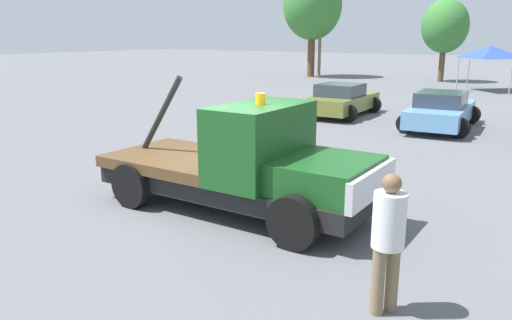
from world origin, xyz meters
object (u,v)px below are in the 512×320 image
tow_truck (249,166)px  parked_car_olive (341,100)px  parked_car_skyblue (441,111)px  utility_pole (321,15)px  person_near_truck (388,234)px  canopy_tent_blue (491,52)px  traffic_cone (251,148)px  tree_center (445,26)px  tree_left (312,5)px

tow_truck → parked_car_olive: (-3.56, 11.76, -0.26)m
parked_car_olive → parked_car_skyblue: size_ratio=0.90×
parked_car_skyblue → utility_pole: 22.43m
person_near_truck → canopy_tent_blue: canopy_tent_blue is taller
person_near_truck → parked_car_skyblue: 13.29m
tow_truck → traffic_cone: (-2.53, 3.69, -0.65)m
person_near_truck → traffic_cone: bearing=-12.8°
parked_car_skyblue → canopy_tent_blue: 14.47m
canopy_tent_blue → traffic_cone: canopy_tent_blue is taller
person_near_truck → utility_pole: utility_pole is taller
parked_car_olive → tree_center: bearing=-0.5°
person_near_truck → utility_pole: 34.63m
traffic_cone → parked_car_skyblue: bearing=66.5°
tree_left → utility_pole: utility_pole is taller
person_near_truck → tree_center: (-7.68, 32.13, 2.85)m
tow_truck → traffic_cone: tow_truck is taller
tow_truck → person_near_truck: 3.92m
parked_car_olive → canopy_tent_blue: 14.10m
tow_truck → parked_car_skyblue: size_ratio=1.15×
parked_car_skyblue → tree_left: bearing=34.7°
tree_center → parked_car_olive: bearing=-87.7°
parked_car_skyblue → traffic_cone: bearing=151.3°
tow_truck → tree_center: tree_center is taller
tree_center → utility_pole: utility_pole is taller
tow_truck → canopy_tent_blue: size_ratio=1.89×
tree_left → parked_car_skyblue: bearing=-50.1°
parked_car_olive → traffic_cone: (1.03, -8.07, -0.39)m
utility_pole → parked_car_olive: bearing=-59.9°
parked_car_olive → utility_pole: utility_pole is taller
tow_truck → person_near_truck: size_ratio=3.15×
tree_center → traffic_cone: size_ratio=10.48×
parked_car_skyblue → tree_left: (-14.75, 17.66, 4.86)m
canopy_tent_blue → tree_center: size_ratio=0.51×
traffic_cone → utility_pole: utility_pole is taller
tow_truck → utility_pole: utility_pole is taller
canopy_tent_blue → utility_pole: 13.33m
person_near_truck → canopy_tent_blue: size_ratio=0.60×
person_near_truck → traffic_cone: (-5.92, 5.65, -0.76)m
tow_truck → traffic_cone: 4.52m
tree_left → tree_center: (9.81, 1.47, -1.64)m
parked_car_skyblue → tree_left: size_ratio=0.59×
tow_truck → person_near_truck: tow_truck is taller
person_near_truck → tree_left: tree_left is taller
parked_car_olive → parked_car_skyblue: same height
parked_car_olive → parked_car_skyblue: 4.28m
parked_car_skyblue → canopy_tent_blue: size_ratio=1.65×
person_near_truck → canopy_tent_blue: bearing=-51.3°
person_near_truck → parked_car_skyblue: size_ratio=0.36×
parked_car_olive → traffic_cone: 8.15m
person_near_truck → utility_pole: size_ratio=0.20×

